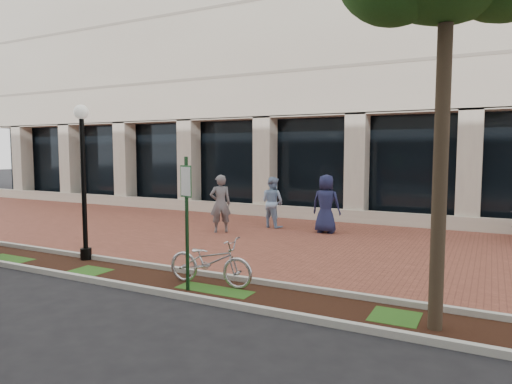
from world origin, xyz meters
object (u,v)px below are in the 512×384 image
at_px(parking_sign, 186,207).
at_px(lamppost, 83,173).
at_px(locked_bicycle, 210,261).
at_px(pedestrian_right, 326,204).
at_px(pedestrian_left, 220,204).
at_px(pedestrian_mid, 272,202).

height_order(parking_sign, lamppost, lamppost).
distance_m(lamppost, locked_bicycle, 4.40).
bearing_deg(pedestrian_right, lamppost, 57.36).
bearing_deg(lamppost, locked_bicycle, -5.68).
height_order(parking_sign, pedestrian_right, parking_sign).
height_order(parking_sign, pedestrian_left, parking_sign).
bearing_deg(pedestrian_left, parking_sign, 77.26).
height_order(pedestrian_left, pedestrian_mid, pedestrian_left).
bearing_deg(pedestrian_right, pedestrian_mid, -5.37).
xyz_separation_m(pedestrian_mid, pedestrian_right, (2.09, -0.21, 0.07)).
relative_size(locked_bicycle, pedestrian_right, 0.97).
bearing_deg(pedestrian_mid, pedestrian_right, -170.77).
bearing_deg(parking_sign, pedestrian_left, 133.70).
xyz_separation_m(parking_sign, lamppost, (-3.84, 0.95, 0.54)).
xyz_separation_m(pedestrian_left, pedestrian_mid, (1.11, 1.78, -0.07)).
xyz_separation_m(locked_bicycle, pedestrian_left, (-3.05, 5.32, 0.48)).
height_order(pedestrian_left, pedestrian_right, pedestrian_right).
bearing_deg(lamppost, pedestrian_left, 78.69).
bearing_deg(parking_sign, pedestrian_mid, 120.56).
bearing_deg(parking_sign, locked_bicycle, 88.55).
distance_m(lamppost, pedestrian_right, 7.82).
relative_size(pedestrian_mid, pedestrian_right, 0.93).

